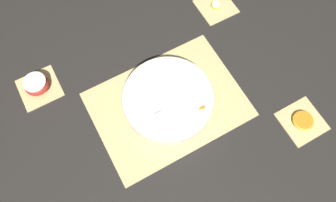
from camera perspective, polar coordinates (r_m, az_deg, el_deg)
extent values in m
plane|color=black|center=(1.08, 0.00, -0.62)|extent=(6.00, 6.00, 0.00)
cube|color=#D6B775|center=(1.07, 0.00, -0.56)|extent=(0.48, 0.35, 0.01)
cube|color=#3D2D19|center=(1.12, 8.15, 3.63)|extent=(0.01, 0.34, 0.00)
cube|color=#3D2D19|center=(1.10, 5.51, 2.29)|extent=(0.01, 0.34, 0.00)
cube|color=#3D2D19|center=(1.08, 2.79, 0.90)|extent=(0.01, 0.34, 0.00)
cube|color=#3D2D19|center=(1.07, 0.00, -0.53)|extent=(0.01, 0.34, 0.00)
cube|color=#3D2D19|center=(1.06, -2.85, -1.98)|extent=(0.01, 0.34, 0.00)
cube|color=#3D2D19|center=(1.06, -5.74, -3.45)|extent=(0.01, 0.34, 0.00)
cube|color=#3D2D19|center=(1.05, -8.66, -4.92)|extent=(0.01, 0.34, 0.00)
cube|color=#D6B775|center=(1.29, 8.36, 16.01)|extent=(0.13, 0.13, 0.01)
cube|color=#3D2D19|center=(1.30, 9.21, 16.39)|extent=(0.00, 0.13, 0.00)
cube|color=#3D2D19|center=(1.28, 7.52, 15.73)|extent=(0.00, 0.13, 0.00)
cube|color=#D6B775|center=(1.18, -21.48, 2.14)|extent=(0.13, 0.13, 0.01)
cube|color=#3D2D19|center=(1.17, -20.11, 2.89)|extent=(0.00, 0.13, 0.00)
cube|color=#3D2D19|center=(1.18, -21.51, 2.18)|extent=(0.00, 0.13, 0.00)
cube|color=#3D2D19|center=(1.18, -22.91, 1.47)|extent=(0.00, 0.13, 0.00)
cube|color=#D6B775|center=(1.14, 22.32, -3.28)|extent=(0.13, 0.13, 0.01)
cube|color=#3D2D19|center=(1.15, 23.79, -2.33)|extent=(0.00, 0.13, 0.00)
cube|color=#3D2D19|center=(1.14, 22.84, -2.94)|extent=(0.00, 0.13, 0.00)
cube|color=#3D2D19|center=(1.13, 21.87, -3.56)|extent=(0.00, 0.13, 0.00)
cube|color=#3D2D19|center=(1.12, 20.87, -4.19)|extent=(0.00, 0.13, 0.00)
cylinder|color=silver|center=(1.04, 0.00, 0.13)|extent=(0.29, 0.29, 0.06)
torus|color=silver|center=(1.02, 0.00, 0.64)|extent=(0.29, 0.29, 0.01)
cylinder|color=#F7EFC6|center=(1.03, -5.87, -0.72)|extent=(0.02, 0.02, 0.01)
cylinder|color=#F7EFC6|center=(1.03, -3.15, -1.75)|extent=(0.03, 0.03, 0.01)
cylinder|color=#F7EFC6|center=(1.06, 5.21, 0.58)|extent=(0.03, 0.03, 0.01)
cylinder|color=#F7EFC6|center=(1.06, 0.93, 2.81)|extent=(0.03, 0.03, 0.01)
cylinder|color=#F7EFC6|center=(0.99, 0.49, -5.12)|extent=(0.03, 0.03, 0.01)
cylinder|color=#F7EFC6|center=(1.03, 4.74, 1.38)|extent=(0.03, 0.03, 0.01)
cylinder|color=#F7EFC6|center=(1.05, -2.56, -0.23)|extent=(0.03, 0.03, 0.01)
cylinder|color=#F7EFC6|center=(1.01, -0.27, -2.48)|extent=(0.02, 0.02, 0.01)
cube|color=white|center=(1.03, -1.28, -3.16)|extent=(0.03, 0.03, 0.03)
cube|color=white|center=(0.99, -1.53, -2.83)|extent=(0.02, 0.02, 0.02)
cube|color=white|center=(1.06, -3.35, 3.99)|extent=(0.03, 0.03, 0.03)
cube|color=white|center=(1.08, -3.71, 2.43)|extent=(0.02, 0.02, 0.02)
cube|color=white|center=(1.02, 1.77, -1.54)|extent=(0.03, 0.03, 0.03)
cube|color=white|center=(1.04, -4.45, 1.61)|extent=(0.03, 0.03, 0.03)
cube|color=white|center=(1.09, 3.10, 4.34)|extent=(0.02, 0.02, 0.02)
ellipsoid|color=orange|center=(1.05, -1.26, 0.88)|extent=(0.03, 0.02, 0.01)
ellipsoid|color=red|center=(1.09, 1.70, 3.85)|extent=(0.03, 0.02, 0.01)
ellipsoid|color=red|center=(1.03, 2.37, -4.87)|extent=(0.03, 0.02, 0.01)
ellipsoid|color=orange|center=(1.03, -2.81, -4.50)|extent=(0.03, 0.02, 0.01)
ellipsoid|color=orange|center=(1.01, 5.96, -1.30)|extent=(0.03, 0.02, 0.01)
ellipsoid|color=orange|center=(1.07, 0.20, 5.38)|extent=(0.03, 0.02, 0.01)
ellipsoid|color=red|center=(1.07, 1.53, 1.59)|extent=(0.03, 0.01, 0.01)
ellipsoid|color=#B72D23|center=(1.16, -21.91, 2.66)|extent=(0.08, 0.08, 0.04)
cylinder|color=white|center=(1.14, -22.26, 3.10)|extent=(0.07, 0.07, 0.00)
cylinder|color=orange|center=(1.13, 22.47, -3.14)|extent=(0.06, 0.06, 0.01)
torus|color=#F4A82D|center=(1.13, 22.47, -3.14)|extent=(0.07, 0.07, 0.01)
cylinder|color=#F7EFC6|center=(1.28, 8.41, 16.22)|extent=(0.03, 0.03, 0.01)
torus|color=yellow|center=(1.28, 8.41, 16.22)|extent=(0.04, 0.04, 0.01)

